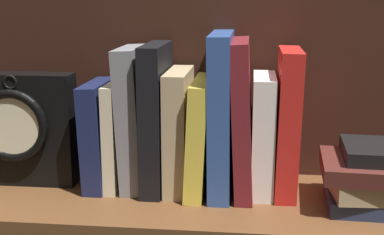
# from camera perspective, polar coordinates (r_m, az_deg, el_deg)

# --- Properties ---
(ground_plane) EXTENTS (0.87, 0.27, 0.03)m
(ground_plane) POSITION_cam_1_polar(r_m,az_deg,el_deg) (0.88, 0.01, -8.97)
(ground_plane) COLOR brown
(back_panel) EXTENTS (0.87, 0.01, 0.37)m
(back_panel) POSITION_cam_1_polar(r_m,az_deg,el_deg) (0.95, 0.87, 4.95)
(back_panel) COLOR black
(back_panel) RESTS_ON ground_plane
(book_navy_bierce) EXTENTS (0.04, 0.13, 0.18)m
(book_navy_bierce) POSITION_cam_1_polar(r_m,az_deg,el_deg) (0.92, -9.77, -1.74)
(book_navy_bierce) COLOR #192147
(book_navy_bierce) RESTS_ON ground_plane
(book_cream_twain) EXTENTS (0.02, 0.12, 0.18)m
(book_cream_twain) POSITION_cam_1_polar(r_m,az_deg,el_deg) (0.91, -8.00, -1.78)
(book_cream_twain) COLOR beige
(book_cream_twain) RESTS_ON ground_plane
(book_gray_chess) EXTENTS (0.05, 0.12, 0.23)m
(book_gray_chess) POSITION_cam_1_polar(r_m,az_deg,el_deg) (0.89, -6.16, -0.06)
(book_gray_chess) COLOR gray
(book_gray_chess) RESTS_ON ground_plane
(book_black_skeptic) EXTENTS (0.03, 0.15, 0.24)m
(book_black_skeptic) POSITION_cam_1_polar(r_m,az_deg,el_deg) (0.89, -3.80, 0.07)
(book_black_skeptic) COLOR black
(book_black_skeptic) RESTS_ON ground_plane
(book_tan_shortstories) EXTENTS (0.04, 0.14, 0.20)m
(book_tan_shortstories) POSITION_cam_1_polar(r_m,az_deg,el_deg) (0.89, -1.41, -1.33)
(book_tan_shortstories) COLOR tan
(book_tan_shortstories) RESTS_ON ground_plane
(book_yellow_seinlanguage) EXTENTS (0.04, 0.17, 0.18)m
(book_yellow_seinlanguage) POSITION_cam_1_polar(r_m,az_deg,el_deg) (0.88, 0.86, -1.84)
(book_yellow_seinlanguage) COLOR gold
(book_yellow_seinlanguage) RESTS_ON ground_plane
(book_blue_modern) EXTENTS (0.04, 0.17, 0.26)m
(book_blue_modern) POSITION_cam_1_polar(r_m,az_deg,el_deg) (0.87, 3.13, 0.47)
(book_blue_modern) COLOR #2D4C8E
(book_blue_modern) RESTS_ON ground_plane
(book_maroon_dawkins) EXTENTS (0.04, 0.16, 0.25)m
(book_maroon_dawkins) POSITION_cam_1_polar(r_m,az_deg,el_deg) (0.87, 5.34, 0.07)
(book_maroon_dawkins) COLOR maroon
(book_maroon_dawkins) RESTS_ON ground_plane
(book_white_catcher) EXTENTS (0.04, 0.13, 0.19)m
(book_white_catcher) POSITION_cam_1_polar(r_m,az_deg,el_deg) (0.88, 7.55, -1.75)
(book_white_catcher) COLOR silver
(book_white_catcher) RESTS_ON ground_plane
(book_red_requiem) EXTENTS (0.04, 0.13, 0.23)m
(book_red_requiem) POSITION_cam_1_polar(r_m,az_deg,el_deg) (0.88, 10.04, -0.49)
(book_red_requiem) COLOR red
(book_red_requiem) RESTS_ON ground_plane
(framed_clock) EXTENTS (0.19, 0.06, 0.19)m
(framed_clock) POSITION_cam_1_polar(r_m,az_deg,el_deg) (0.95, -17.87, -1.09)
(framed_clock) COLOR black
(framed_clock) RESTS_ON ground_plane
(book_stack_side) EXTENTS (0.18, 0.15, 0.10)m
(book_stack_side) POSITION_cam_1_polar(r_m,az_deg,el_deg) (0.87, 19.46, -6.05)
(book_stack_side) COLOR #232D4C
(book_stack_side) RESTS_ON ground_plane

